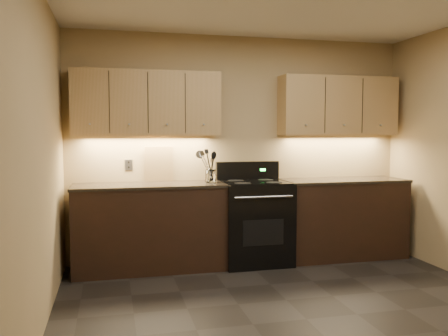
{
  "coord_description": "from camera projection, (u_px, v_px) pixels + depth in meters",
  "views": [
    {
      "loc": [
        -1.49,
        -3.41,
        1.49
      ],
      "look_at": [
        -0.33,
        1.45,
        1.11
      ],
      "focal_mm": 38.0,
      "sensor_mm": 36.0,
      "label": 1
    }
  ],
  "objects": [
    {
      "name": "upper_cab_right",
      "position": [
        338.0,
        106.0,
        5.7
      ],
      "size": [
        1.44,
        0.3,
        0.7
      ],
      "primitive_type": "cube",
      "color": "tan",
      "rests_on": "wall_back"
    },
    {
      "name": "wall_left",
      "position": [
        34.0,
        160.0,
        3.21
      ],
      "size": [
        0.04,
        4.0,
        2.6
      ],
      "primitive_type": "cube",
      "color": "tan",
      "rests_on": "ground"
    },
    {
      "name": "black_turner",
      "position": [
        212.0,
        164.0,
        5.24
      ],
      "size": [
        0.15,
        0.17,
        0.39
      ],
      "primitive_type": null,
      "rotation": [
        -0.25,
        -0.11,
        0.18
      ],
      "color": "black",
      "rests_on": "utensil_crock"
    },
    {
      "name": "steel_spatula",
      "position": [
        213.0,
        164.0,
        5.26
      ],
      "size": [
        0.23,
        0.11,
        0.38
      ],
      "primitive_type": null,
      "rotation": [
        0.09,
        -0.37,
        -0.29
      ],
      "color": "silver",
      "rests_on": "utensil_crock"
    },
    {
      "name": "black_spoon",
      "position": [
        210.0,
        166.0,
        5.28
      ],
      "size": [
        0.1,
        0.09,
        0.33
      ],
      "primitive_type": null,
      "rotation": [
        0.11,
        0.11,
        0.01
      ],
      "color": "black",
      "rests_on": "utensil_crock"
    },
    {
      "name": "cutting_board",
      "position": [
        159.0,
        164.0,
        5.37
      ],
      "size": [
        0.32,
        0.07,
        0.4
      ],
      "primitive_type": "cube",
      "rotation": [
        0.12,
        0.0,
        -0.01
      ],
      "color": "tan",
      "rests_on": "counter_left"
    },
    {
      "name": "upper_cab_left",
      "position": [
        147.0,
        103.0,
        5.17
      ],
      "size": [
        1.6,
        0.3,
        0.7
      ],
      "primitive_type": "cube",
      "color": "tan",
      "rests_on": "wall_back"
    },
    {
      "name": "counter_right",
      "position": [
        342.0,
        218.0,
        5.66
      ],
      "size": [
        1.46,
        0.62,
        0.93
      ],
      "color": "black",
      "rests_on": "ground"
    },
    {
      "name": "outlet_plate",
      "position": [
        129.0,
        165.0,
        5.32
      ],
      "size": [
        0.08,
        0.01,
        0.12
      ],
      "primitive_type": "cube",
      "color": "#B2B5BA",
      "rests_on": "wall_back"
    },
    {
      "name": "wooden_spoon",
      "position": [
        208.0,
        168.0,
        5.25
      ],
      "size": [
        0.14,
        0.14,
        0.3
      ],
      "primitive_type": null,
      "rotation": [
        -0.22,
        0.33,
        0.19
      ],
      "color": "tan",
      "rests_on": "utensil_crock"
    },
    {
      "name": "wall_back",
      "position": [
        240.0,
        148.0,
        5.61
      ],
      "size": [
        4.0,
        0.04,
        2.6
      ],
      "primitive_type": "cube",
      "color": "tan",
      "rests_on": "ground"
    },
    {
      "name": "counter_left",
      "position": [
        149.0,
        227.0,
        5.13
      ],
      "size": [
        1.62,
        0.62,
        0.93
      ],
      "color": "black",
      "rests_on": "ground"
    },
    {
      "name": "utensil_crock",
      "position": [
        211.0,
        176.0,
        5.26
      ],
      "size": [
        0.14,
        0.14,
        0.14
      ],
      "color": "white",
      "rests_on": "counter_left"
    },
    {
      "name": "floor",
      "position": [
        307.0,
        319.0,
        3.77
      ],
      "size": [
        4.0,
        4.0,
        0.0
      ],
      "primitive_type": "plane",
      "color": "black",
      "rests_on": "ground"
    },
    {
      "name": "stove",
      "position": [
        254.0,
        221.0,
        5.38
      ],
      "size": [
        0.76,
        0.68,
        1.14
      ],
      "color": "black",
      "rests_on": "ground"
    },
    {
      "name": "steel_skimmer",
      "position": [
        213.0,
        165.0,
        5.24
      ],
      "size": [
        0.24,
        0.16,
        0.37
      ],
      "primitive_type": null,
      "rotation": [
        -0.17,
        -0.44,
        -0.05
      ],
      "color": "silver",
      "rests_on": "utensil_crock"
    }
  ]
}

